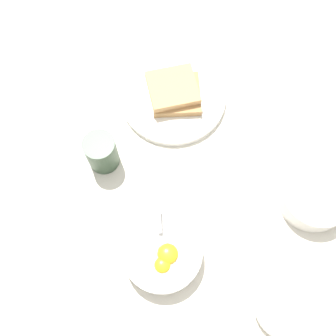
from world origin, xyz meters
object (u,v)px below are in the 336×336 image
Objects in this scene: toast_sandwich at (175,91)px; soup_spoon at (280,325)px; congee_bowl at (315,195)px; egg_bowl at (162,253)px; drinking_cup at (101,152)px; toast_plate at (173,97)px.

toast_sandwich is 0.49m from soup_spoon.
soup_spoon is at bearing -125.95° from congee_bowl.
drinking_cup is (-0.06, 0.21, 0.02)m from egg_bowl.
soup_spoon is at bearing -45.87° from egg_bowl.
toast_sandwich is at bearing 29.97° from drinking_cup.
congee_bowl is (0.20, -0.29, 0.02)m from toast_plate.
congee_bowl is (0.20, -0.29, -0.01)m from toast_sandwich.
toast_plate is 2.83× the size of drinking_cup.
egg_bowl is at bearing -174.63° from congee_bowl.
egg_bowl reaches higher than toast_sandwich.
egg_bowl is 0.33m from toast_plate.
toast_sandwich is 0.20m from drinking_cup.
toast_sandwich is 0.87× the size of congee_bowl.
soup_spoon is (0.05, -0.48, -0.02)m from toast_sandwich.
egg_bowl is 1.29× the size of toast_sandwich.
toast_sandwich is at bearing 124.49° from congee_bowl.
toast_plate is at bearing 124.82° from congee_bowl.
toast_sandwich is at bearing 70.64° from egg_bowl.
toast_sandwich is at bearing -8.96° from toast_plate.
egg_bowl reaches higher than congee_bowl.
egg_bowl is at bearing 134.13° from soup_spoon.
toast_plate is 1.32× the size of soup_spoon.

